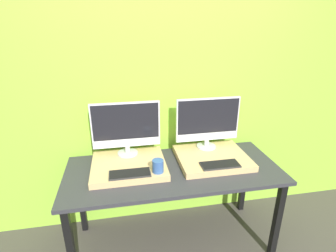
{
  "coord_description": "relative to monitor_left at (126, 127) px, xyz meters",
  "views": [
    {
      "loc": [
        -0.38,
        -1.42,
        1.83
      ],
      "look_at": [
        0.0,
        0.59,
        1.02
      ],
      "focal_mm": 28.0,
      "sensor_mm": 36.0,
      "label": 1
    }
  ],
  "objects": [
    {
      "name": "keyboard_left",
      "position": [
        -0.0,
        -0.34,
        -0.24
      ],
      "size": [
        0.3,
        0.13,
        0.01
      ],
      "color": "#2D2D2D",
      "rests_on": "wooden_riser_left"
    },
    {
      "name": "monitor_right",
      "position": [
        0.7,
        0.0,
        0.0
      ],
      "size": [
        0.56,
        0.17,
        0.45
      ],
      "color": "silver",
      "rests_on": "wooden_riser_right"
    },
    {
      "name": "wooden_riser_left",
      "position": [
        -0.0,
        -0.16,
        -0.27
      ],
      "size": [
        0.58,
        0.51,
        0.05
      ],
      "color": "tan",
      "rests_on": "workbench"
    },
    {
      "name": "keyboard_right",
      "position": [
        0.7,
        -0.34,
        -0.24
      ],
      "size": [
        0.3,
        0.13,
        0.01
      ],
      "color": "#2D2D2D",
      "rests_on": "wooden_riser_right"
    },
    {
      "name": "mug",
      "position": [
        0.21,
        -0.34,
        -0.2
      ],
      "size": [
        0.08,
        0.08,
        0.1
      ],
      "color": "#335693",
      "rests_on": "wooden_riser_left"
    },
    {
      "name": "monitor_left",
      "position": [
        0.0,
        0.0,
        0.0
      ],
      "size": [
        0.56,
        0.17,
        0.45
      ],
      "color": "silver",
      "rests_on": "wooden_riser_left"
    },
    {
      "name": "wall_back",
      "position": [
        0.35,
        0.2,
        0.26
      ],
      "size": [
        8.0,
        0.04,
        2.6
      ],
      "color": "#8CC638",
      "rests_on": "ground_plane"
    },
    {
      "name": "wooden_riser_right",
      "position": [
        0.7,
        -0.16,
        -0.27
      ],
      "size": [
        0.58,
        0.51,
        0.05
      ],
      "color": "tan",
      "rests_on": "workbench"
    },
    {
      "name": "workbench",
      "position": [
        0.35,
        -0.23,
        -0.37
      ],
      "size": [
        1.7,
        0.72,
        0.75
      ],
      "color": "#2D2D33",
      "rests_on": "ground_plane"
    }
  ]
}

